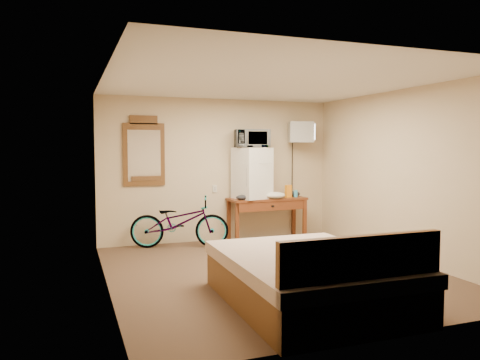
{
  "coord_description": "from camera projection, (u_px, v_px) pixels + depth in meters",
  "views": [
    {
      "loc": [
        -2.51,
        -5.6,
        1.65
      ],
      "look_at": [
        -0.21,
        0.63,
        1.19
      ],
      "focal_mm": 35.0,
      "sensor_mm": 36.0,
      "label": 1
    }
  ],
  "objects": [
    {
      "name": "microwave",
      "position": [
        252.0,
        139.0,
        8.19
      ],
      "size": [
        0.63,
        0.48,
        0.32
      ],
      "primitive_type": "imported",
      "rotation": [
        0.0,
        0.0,
        -0.16
      ],
      "color": "white",
      "rests_on": "mini_fridge"
    },
    {
      "name": "bicycle",
      "position": [
        180.0,
        222.0,
        7.7
      ],
      "size": [
        1.71,
        0.99,
        0.85
      ],
      "primitive_type": "imported",
      "rotation": [
        0.0,
        0.0,
        1.29
      ],
      "color": "black",
      "rests_on": "floor"
    },
    {
      "name": "cloth_dark_b",
      "position": [
        294.0,
        194.0,
        8.56
      ],
      "size": [
        0.22,
        0.18,
        0.1
      ],
      "primitive_type": "ellipsoid",
      "color": "black",
      "rests_on": "desk"
    },
    {
      "name": "blue_cup",
      "position": [
        296.0,
        194.0,
        8.49
      ],
      "size": [
        0.07,
        0.07,
        0.13
      ],
      "primitive_type": "cylinder",
      "color": "#41AEDF",
      "rests_on": "desk"
    },
    {
      "name": "cloth_dark_a",
      "position": [
        242.0,
        197.0,
        8.02
      ],
      "size": [
        0.23,
        0.17,
        0.09
      ],
      "primitive_type": "ellipsoid",
      "color": "black",
      "rests_on": "desk"
    },
    {
      "name": "cloth_cream",
      "position": [
        275.0,
        195.0,
        8.22
      ],
      "size": [
        0.38,
        0.29,
        0.12
      ],
      "primitive_type": "ellipsoid",
      "color": "beige",
      "rests_on": "desk"
    },
    {
      "name": "wall_mirror",
      "position": [
        144.0,
        152.0,
        7.79
      ],
      "size": [
        0.69,
        0.04,
        1.17
      ],
      "color": "brown",
      "rests_on": "room"
    },
    {
      "name": "mini_fridge",
      "position": [
        252.0,
        173.0,
        8.23
      ],
      "size": [
        0.68,
        0.66,
        0.9
      ],
      "color": "white",
      "rests_on": "desk"
    },
    {
      "name": "crt_television",
      "position": [
        301.0,
        132.0,
        8.49
      ],
      "size": [
        0.52,
        0.61,
        0.37
      ],
      "color": "black",
      "rests_on": "room"
    },
    {
      "name": "room",
      "position": [
        272.0,
        178.0,
        6.13
      ],
      "size": [
        4.6,
        4.64,
        2.5
      ],
      "color": "#4B3525",
      "rests_on": "ground"
    },
    {
      "name": "snack_bag",
      "position": [
        288.0,
        191.0,
        8.41
      ],
      "size": [
        0.12,
        0.09,
        0.23
      ],
      "primitive_type": "cube",
      "rotation": [
        0.0,
        0.0,
        0.21
      ],
      "color": "orange",
      "rests_on": "desk"
    },
    {
      "name": "desk",
      "position": [
        268.0,
        204.0,
        8.33
      ],
      "size": [
        1.42,
        0.6,
        0.75
      ],
      "color": "brown",
      "rests_on": "floor"
    },
    {
      "name": "bed",
      "position": [
        311.0,
        278.0,
        4.87
      ],
      "size": [
        1.66,
        2.2,
        0.9
      ],
      "color": "brown",
      "rests_on": "floor"
    }
  ]
}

